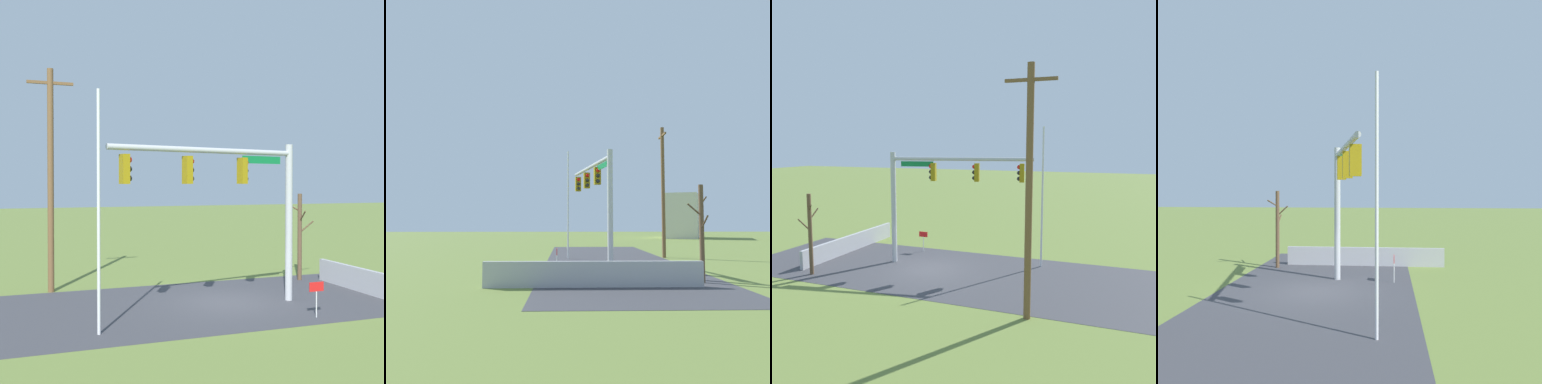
# 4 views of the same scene
# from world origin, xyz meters

# --- Properties ---
(ground_plane) EXTENTS (160.00, 160.00, 0.00)m
(ground_plane) POSITION_xyz_m (0.00, 0.00, 0.00)
(ground_plane) COLOR olive
(road_surface) EXTENTS (28.00, 8.00, 0.01)m
(road_surface) POSITION_xyz_m (-4.00, 0.00, 0.01)
(road_surface) COLOR #3D3D42
(road_surface) RESTS_ON ground_plane
(sidewalk_corner) EXTENTS (6.00, 6.00, 0.01)m
(sidewalk_corner) POSITION_xyz_m (3.42, -0.62, 0.00)
(sidewalk_corner) COLOR #B7B5AD
(sidewalk_corner) RESTS_ON ground_plane
(retaining_fence) EXTENTS (0.20, 8.53, 1.00)m
(retaining_fence) POSITION_xyz_m (6.09, -1.68, 0.50)
(retaining_fence) COLOR #A8A8AD
(retaining_fence) RESTS_ON ground_plane
(signal_mast) EXTENTS (7.59, 1.73, 6.10)m
(signal_mast) POSITION_xyz_m (0.06, -1.09, 4.40)
(signal_mast) COLOR #B2B5BA
(signal_mast) RESTS_ON ground_plane
(flagpole) EXTENTS (0.10, 0.10, 7.44)m
(flagpole) POSITION_xyz_m (-5.37, -2.66, 3.72)
(flagpole) COLOR silver
(flagpole) RESTS_ON ground_plane
(utility_pole) EXTENTS (1.90, 0.26, 9.40)m
(utility_pole) POSITION_xyz_m (-6.19, 4.19, 4.87)
(utility_pole) COLOR brown
(utility_pole) RESTS_ON ground_plane
(bare_tree) EXTENTS (1.27, 1.02, 4.09)m
(bare_tree) POSITION_xyz_m (5.11, 2.92, 2.11)
(bare_tree) COLOR brown
(bare_tree) RESTS_ON ground_plane
(open_sign) EXTENTS (0.56, 0.04, 1.22)m
(open_sign) POSITION_xyz_m (1.96, -3.22, 0.91)
(open_sign) COLOR silver
(open_sign) RESTS_ON ground_plane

